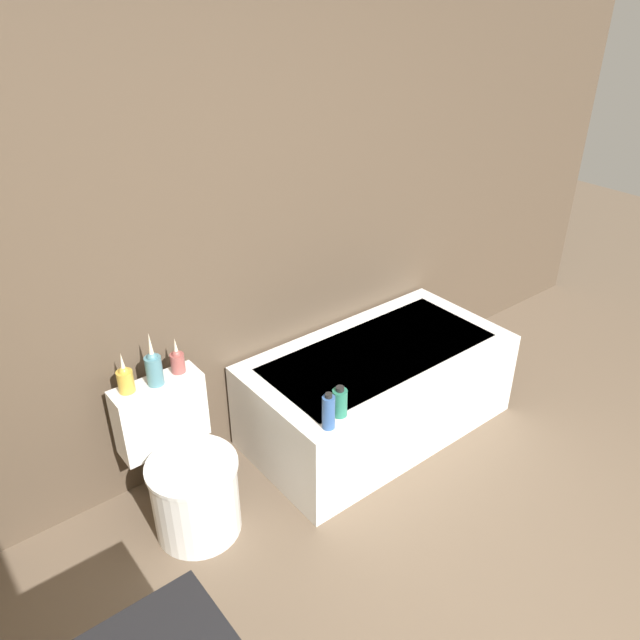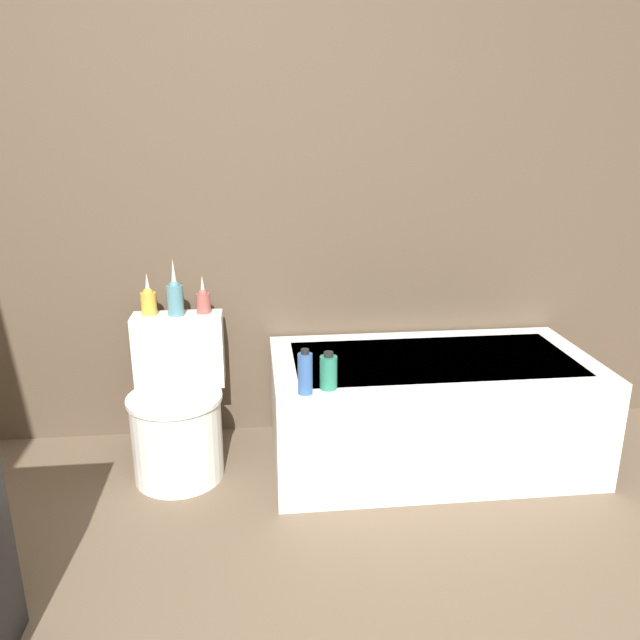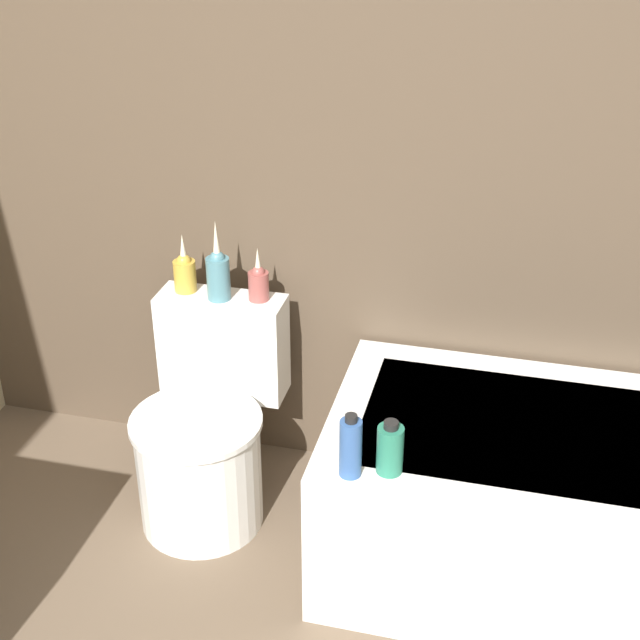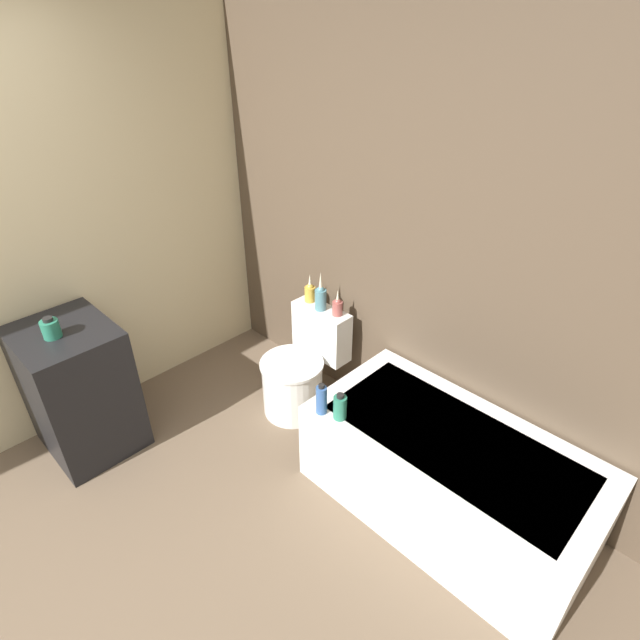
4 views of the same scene
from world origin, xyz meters
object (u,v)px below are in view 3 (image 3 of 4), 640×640
Objects in this scene: shampoo_bottle_short at (390,449)px; toilet at (206,436)px; vase_gold at (185,271)px; vase_silver at (218,273)px; vase_bronze at (258,282)px; shampoo_bottle_tall at (351,447)px; bathtub at (576,507)px.

toilet is at bearing 153.70° from shampoo_bottle_short.
vase_gold reaches higher than toilet.
vase_silver reaches higher than vase_bronze.
vase_silver reaches higher than vase_gold.
vase_bronze is (0.13, 0.22, 0.47)m from toilet.
vase_gold is (-0.13, 0.23, 0.48)m from toilet.
shampoo_bottle_short is at bearing -38.49° from vase_silver.
vase_gold is 0.97m from shampoo_bottle_short.
shampoo_bottle_tall is at bearing -53.60° from vase_bronze.
vase_gold reaches higher than shampoo_bottle_short.
toilet is 4.37× the size of shampoo_bottle_short.
vase_silver is 1.70× the size of shampoo_bottle_short.
vase_gold is at bearing 167.68° from vase_silver.
vase_bronze is 1.14× the size of shampoo_bottle_short.
bathtub is at bearing -13.91° from vase_bronze.
bathtub is 1.19m from vase_bronze.
vase_silver is (-0.00, 0.20, 0.50)m from toilet.
toilet is 0.80m from shampoo_bottle_short.
vase_gold reaches higher than shampoo_bottle_tall.
vase_bronze is 0.96× the size of shampoo_bottle_tall.
shampoo_bottle_short is (0.66, -0.33, 0.31)m from toilet.
shampoo_bottle_short is (0.78, -0.55, -0.17)m from vase_gold.
vase_gold is 1.06× the size of shampoo_bottle_tall.
bathtub is 2.14× the size of toilet.
vase_bronze is at bearing 60.38° from toilet.
bathtub is 1.43m from vase_gold.
vase_silver is at bearing 141.51° from shampoo_bottle_short.
shampoo_bottle_short is (-0.52, -0.29, 0.33)m from bathtub.
vase_silver is (0.13, -0.03, 0.02)m from vase_gold.
bathtub is 5.49× the size of vase_silver.
vase_silver reaches higher than bathtub.
toilet is 0.54m from vase_silver.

